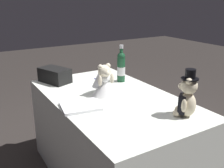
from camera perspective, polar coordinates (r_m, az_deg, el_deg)
reception_table at (r=2.10m, az=-0.00°, el=-11.86°), size 1.42×0.83×0.71m
teddy_bear_groom at (r=1.66m, az=16.00°, el=-2.69°), size 0.14×0.13×0.30m
teddy_bear_bride at (r=1.96m, az=-1.89°, el=0.60°), size 0.22×0.19×0.24m
champagne_bottle at (r=2.26m, az=2.00°, el=3.84°), size 0.07×0.07×0.32m
signing_pen at (r=2.32m, az=-3.13°, el=0.89°), size 0.13×0.01×0.01m
gift_case_black at (r=2.31m, az=-12.37°, el=1.89°), size 0.31×0.25×0.12m
guestbook at (r=1.77m, az=-6.87°, el=-4.83°), size 0.25×0.29×0.02m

